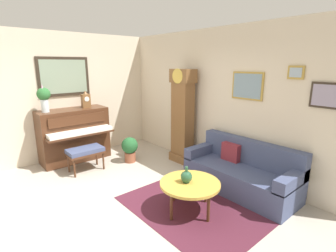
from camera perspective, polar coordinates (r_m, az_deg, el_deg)
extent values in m
cube|color=#B2A899|center=(4.21, -12.60, -17.59)|extent=(6.40, 6.00, 0.10)
cube|color=beige|center=(6.09, -25.03, 5.76)|extent=(0.10, 4.90, 2.80)
cube|color=#33281E|center=(6.08, -22.41, 10.28)|extent=(0.03, 1.10, 0.84)
cube|color=gray|center=(6.07, -22.36, 10.28)|extent=(0.01, 0.98, 0.72)
cube|color=beige|center=(5.20, 10.58, 5.63)|extent=(5.30, 0.10, 2.80)
cube|color=#33281E|center=(4.13, 32.84, 5.75)|extent=(0.52, 0.03, 0.36)
cube|color=#998EA8|center=(4.12, 32.78, 5.74)|extent=(0.46, 0.01, 0.30)
cube|color=#B28E3D|center=(4.28, 26.93, 10.73)|extent=(0.24, 0.03, 0.20)
cube|color=#9EB2C1|center=(4.27, 26.84, 10.73)|extent=(0.18, 0.01, 0.14)
cube|color=#B28E3D|center=(4.67, 17.48, 8.64)|extent=(0.60, 0.03, 0.48)
cube|color=#7A93A3|center=(4.66, 17.37, 8.64)|extent=(0.54, 0.01, 0.42)
cube|color=#4C1E2D|center=(4.03, 5.47, -17.97)|extent=(2.10, 1.50, 0.01)
cube|color=#4C2B19|center=(6.01, -20.43, -1.88)|extent=(0.60, 1.44, 1.16)
cube|color=#4C2B19|center=(5.59, -18.97, -1.85)|extent=(0.28, 1.38, 0.04)
cube|color=white|center=(5.58, -19.02, -1.26)|extent=(0.26, 1.32, 0.08)
cube|color=#4C2B19|center=(5.62, -19.63, 1.33)|extent=(0.03, 1.20, 0.20)
cube|color=#4C2B19|center=(5.37, -18.15, -5.81)|extent=(0.42, 0.70, 0.04)
cube|color=#424C70|center=(5.35, -18.20, -5.21)|extent=(0.40, 0.68, 0.08)
cylinder|color=#4C2B19|center=(5.20, -20.37, -9.01)|extent=(0.04, 0.04, 0.36)
cylinder|color=#4C2B19|center=(5.41, -14.38, -7.65)|extent=(0.04, 0.04, 0.36)
cylinder|color=#4C2B19|center=(5.48, -21.55, -7.92)|extent=(0.04, 0.04, 0.36)
cylinder|color=#4C2B19|center=(5.68, -15.82, -6.68)|extent=(0.04, 0.04, 0.36)
cube|color=brown|center=(5.71, 3.17, -6.99)|extent=(0.52, 0.34, 0.18)
cube|color=brown|center=(5.48, 3.28, 0.84)|extent=(0.44, 0.28, 1.78)
cube|color=brown|center=(5.34, 3.43, 11.24)|extent=(0.52, 0.32, 0.28)
cylinder|color=gold|center=(5.24, 2.18, 11.20)|extent=(0.30, 0.02, 0.30)
cylinder|color=gold|center=(5.43, 2.91, 1.38)|extent=(0.03, 0.03, 0.70)
cube|color=#424C70|center=(4.58, 15.75, -11.41)|extent=(1.90, 0.80, 0.42)
cube|color=#424C70|center=(4.66, 18.16, -5.67)|extent=(1.90, 0.20, 0.44)
cube|color=#424C70|center=(4.95, 7.70, -5.41)|extent=(0.18, 0.80, 0.20)
cube|color=#424C70|center=(4.10, 26.17, -10.99)|extent=(0.18, 0.80, 0.20)
cube|color=maroon|center=(4.70, 13.98, -5.73)|extent=(0.34, 0.12, 0.32)
cylinder|color=gold|center=(3.77, 4.99, -12.82)|extent=(0.88, 0.88, 0.04)
torus|color=#4C2B19|center=(3.77, 4.99, -12.82)|extent=(0.88, 0.88, 0.04)
cylinder|color=#4C2B19|center=(4.11, 8.56, -14.09)|extent=(0.04, 0.04, 0.42)
cylinder|color=#4C2B19|center=(3.67, 9.11, -17.82)|extent=(0.04, 0.04, 0.42)
cylinder|color=#4C2B19|center=(3.66, 0.75, -17.70)|extent=(0.04, 0.04, 0.42)
cylinder|color=#4C2B19|center=(4.11, 1.24, -13.98)|extent=(0.04, 0.04, 0.42)
cube|color=brown|center=(5.96, -18.05, 5.40)|extent=(0.12, 0.18, 0.30)
cylinder|color=white|center=(5.89, -17.85, 5.82)|extent=(0.01, 0.11, 0.11)
cone|color=brown|center=(5.93, -18.19, 7.21)|extent=(0.10, 0.10, 0.08)
cylinder|color=silver|center=(5.69, -26.02, 4.09)|extent=(0.15, 0.15, 0.26)
sphere|color=#2D6B33|center=(5.66, -26.28, 6.48)|extent=(0.26, 0.26, 0.26)
cone|color=#D199B7|center=(5.62, -26.54, 7.74)|extent=(0.06, 0.06, 0.16)
cylinder|color=#234C33|center=(3.76, 4.14, -12.46)|extent=(0.09, 0.09, 0.01)
sphere|color=#285638|center=(3.72, 4.17, -11.37)|extent=(0.17, 0.17, 0.17)
cylinder|color=#285638|center=(3.68, 4.20, -9.75)|extent=(0.04, 0.04, 0.08)
cylinder|color=#935138|center=(5.71, -8.54, -6.92)|extent=(0.24, 0.24, 0.22)
sphere|color=#235B2D|center=(5.62, -8.64, -4.34)|extent=(0.36, 0.36, 0.36)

